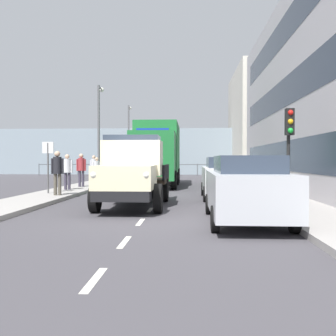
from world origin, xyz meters
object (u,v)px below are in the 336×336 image
(traffic_light_near, at_px, (289,135))
(lamp_post_promenade, at_px, (99,124))
(pedestrian_near_railing, at_px, (81,167))
(lorry_cargo_green, at_px, (157,152))
(pedestrian_in_dark_coat, at_px, (57,169))
(lamp_post_far, at_px, (129,134))
(street_sign, at_px, (48,158))
(pedestrian_by_lamp, at_px, (94,166))
(car_white_kerbside_1, at_px, (225,177))
(car_black_oppositeside_0, at_px, (126,171))
(pedestrian_couple_b, at_px, (97,169))
(truck_vintage_cream, at_px, (133,173))
(car_silver_kerbside_near, at_px, (246,188))
(pedestrian_couple_a, at_px, (67,169))
(car_grey_oppositeside_1, at_px, (140,169))

(traffic_light_near, xyz_separation_m, lamp_post_promenade, (9.40, -11.96, 1.49))
(pedestrian_near_railing, bearing_deg, lorry_cargo_green, -142.80)
(pedestrian_in_dark_coat, bearing_deg, lamp_post_far, -88.57)
(street_sign, bearing_deg, pedestrian_by_lamp, -88.93)
(lorry_cargo_green, xyz_separation_m, car_white_kerbside_1, (-3.44, 7.36, -1.18))
(car_black_oppositeside_0, distance_m, pedestrian_in_dark_coat, 8.32)
(car_white_kerbside_1, relative_size, pedestrian_in_dark_coat, 2.30)
(pedestrian_couple_b, relative_size, lamp_post_far, 0.24)
(truck_vintage_cream, relative_size, car_white_kerbside_1, 1.34)
(pedestrian_couple_b, bearing_deg, street_sign, 81.40)
(truck_vintage_cream, xyz_separation_m, pedestrian_in_dark_coat, (3.54, -2.67, 0.06))
(pedestrian_by_lamp, relative_size, street_sign, 0.78)
(truck_vintage_cream, height_order, car_silver_kerbside_near, truck_vintage_cream)
(car_black_oppositeside_0, bearing_deg, car_white_kerbside_1, 125.21)
(pedestrian_couple_a, height_order, lamp_post_far, lamp_post_far)
(car_grey_oppositeside_1, relative_size, pedestrian_couple_a, 2.62)
(pedestrian_by_lamp, bearing_deg, lamp_post_promenade, -153.83)
(truck_vintage_cream, distance_m, street_sign, 5.62)
(pedestrian_in_dark_coat, bearing_deg, pedestrian_couple_b, -90.68)
(car_silver_kerbside_near, bearing_deg, pedestrian_in_dark_coat, -38.68)
(pedestrian_near_railing, bearing_deg, car_silver_kerbside_near, 125.09)
(truck_vintage_cream, xyz_separation_m, street_sign, (4.29, -3.60, 0.50))
(pedestrian_near_railing, bearing_deg, car_black_oppositeside_0, -119.80)
(pedestrian_in_dark_coat, distance_m, pedestrian_near_railing, 4.91)
(lorry_cargo_green, relative_size, pedestrian_by_lamp, 4.69)
(car_black_oppositeside_0, relative_size, pedestrian_near_railing, 2.58)
(lorry_cargo_green, distance_m, pedestrian_in_dark_coat, 8.61)
(car_white_kerbside_1, height_order, lamp_post_far, lamp_post_far)
(pedestrian_by_lamp, height_order, street_sign, street_sign)
(truck_vintage_cream, distance_m, pedestrian_in_dark_coat, 4.44)
(pedestrian_couple_b, bearing_deg, pedestrian_couple_a, 80.51)
(car_silver_kerbside_near, xyz_separation_m, pedestrian_near_railing, (7.32, -10.42, 0.31))
(pedestrian_couple_a, height_order, pedestrian_near_railing, pedestrian_near_railing)
(pedestrian_couple_b, bearing_deg, lamp_post_far, -87.70)
(lamp_post_far, bearing_deg, car_white_kerbside_1, 109.23)
(car_white_kerbside_1, height_order, street_sign, street_sign)
(car_silver_kerbside_near, height_order, pedestrian_couple_b, pedestrian_couple_b)
(pedestrian_near_railing, xyz_separation_m, lamp_post_far, (0.13, -16.93, 2.95))
(car_black_oppositeside_0, xyz_separation_m, pedestrian_in_dark_coat, (1.47, 8.18, 0.34))
(lorry_cargo_green, xyz_separation_m, car_black_oppositeside_0, (2.00, -0.34, -1.18))
(car_black_oppositeside_0, relative_size, pedestrian_in_dark_coat, 2.54)
(lamp_post_far, bearing_deg, lorry_cargo_green, 105.99)
(lorry_cargo_green, distance_m, car_silver_kerbside_near, 13.85)
(pedestrian_couple_b, bearing_deg, car_silver_kerbside_near, 119.90)
(lamp_post_promenade, xyz_separation_m, street_sign, (0.17, 8.76, -2.28))
(lamp_post_far, relative_size, street_sign, 3.01)
(pedestrian_by_lamp, bearing_deg, street_sign, 91.07)
(car_grey_oppositeside_1, bearing_deg, traffic_light_near, 112.89)
(car_silver_kerbside_near, relative_size, pedestrian_couple_a, 2.65)
(pedestrian_couple_b, relative_size, traffic_light_near, 0.50)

